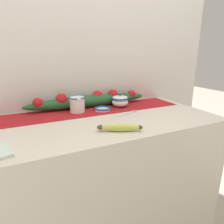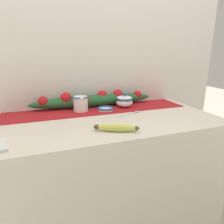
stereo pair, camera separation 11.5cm
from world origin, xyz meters
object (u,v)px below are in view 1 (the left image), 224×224
object	(u,v)px
sugar_bowl	(120,101)
spoon	(132,112)
small_dish	(103,109)
banana	(120,127)
cream_pitcher	(77,104)

from	to	relation	value
sugar_bowl	spoon	xyz separation A→B (m)	(0.01, -0.16, -0.04)
spoon	sugar_bowl	bearing A→B (deg)	73.07
small_dish	banana	bearing A→B (deg)	-99.68
cream_pitcher	banana	world-z (taller)	cream_pitcher
cream_pitcher	spoon	world-z (taller)	cream_pitcher
cream_pitcher	banana	size ratio (longest dim) A/B	0.55
sugar_bowl	small_dish	xyz separation A→B (m)	(-0.15, -0.04, -0.03)
banana	cream_pitcher	bearing A→B (deg)	103.37
cream_pitcher	spoon	size ratio (longest dim) A/B	0.70
small_dish	banana	xyz separation A→B (m)	(-0.06, -0.38, 0.01)
sugar_bowl	small_dish	bearing A→B (deg)	-166.21
small_dish	cream_pitcher	bearing A→B (deg)	166.63
banana	spoon	bearing A→B (deg)	48.52
sugar_bowl	spoon	world-z (taller)	sugar_bowl
spoon	banana	bearing A→B (deg)	-152.82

